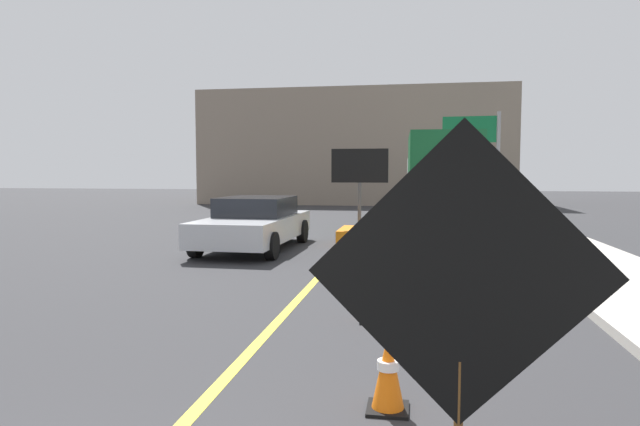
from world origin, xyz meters
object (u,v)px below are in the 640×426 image
Objects in this scene: traffic_cone_mid_lane at (374,297)px; traffic_cone_curbside at (370,246)px; box_truck at (440,178)px; traffic_cone_near_sign at (388,371)px; highway_guide_sign at (482,144)px; arrow_board_trailer at (359,227)px; traffic_cone_far_lane at (377,267)px; pickup_car at (255,223)px; roadwork_sign at (461,283)px.

traffic_cone_mid_lane is 1.14× the size of traffic_cone_curbside.
traffic_cone_near_sign is at bearing -93.98° from box_truck.
highway_guide_sign is 24.13m from traffic_cone_near_sign.
arrow_board_trailer is 5.70m from box_truck.
traffic_cone_mid_lane is 5.51m from traffic_cone_curbside.
traffic_cone_far_lane is (-0.46, 5.33, -0.02)m from traffic_cone_near_sign.
traffic_cone_curbside is at bearing 95.11° from traffic_cone_mid_lane.
pickup_car is 0.98× the size of highway_guide_sign.
arrow_board_trailer reaches higher than traffic_cone_mid_lane.
highway_guide_sign is 6.90× the size of traffic_cone_mid_lane.
pickup_car is 7.43× the size of traffic_cone_far_lane.
pickup_car is 6.98× the size of traffic_cone_near_sign.
box_truck is 13.19m from traffic_cone_mid_lane.
traffic_cone_near_sign is (-3.43, -23.68, -3.08)m from highway_guide_sign.
traffic_cone_far_lane is 2.95m from traffic_cone_curbside.
box_truck reaches higher than roadwork_sign.
highway_guide_sign reaches higher than traffic_cone_mid_lane.
pickup_car is at bearing 111.84° from roadwork_sign.
arrow_board_trailer is 8.12m from traffic_cone_mid_lane.
roadwork_sign is 3.31× the size of traffic_cone_near_sign.
traffic_cone_far_lane is at bearing 97.46° from roadwork_sign.
box_truck is (0.64, 17.49, 0.34)m from roadwork_sign.
traffic_cone_near_sign is at bearing -85.02° from traffic_cone_far_lane.
box_truck is 10.46× the size of traffic_cone_far_lane.
roadwork_sign is at bearing -74.94° from traffic_cone_near_sign.
traffic_cone_near_sign is 1.07× the size of traffic_cone_far_lane.
traffic_cone_near_sign is 0.97× the size of traffic_cone_mid_lane.
roadwork_sign is 3.53× the size of traffic_cone_far_lane.
traffic_cone_near_sign is (3.99, -9.39, -0.35)m from pickup_car.
traffic_cone_near_sign is (1.34, -10.82, -0.13)m from arrow_board_trailer.
highway_guide_sign is at bearing 74.60° from traffic_cone_curbside.
traffic_cone_mid_lane is (-3.76, -20.92, -3.07)m from highway_guide_sign.
roadwork_sign is at bearing -68.16° from pickup_car.
box_truck is 9.54× the size of traffic_cone_mid_lane.
traffic_cone_mid_lane is at bearing -82.86° from arrow_board_trailer.
traffic_cone_curbside is (-0.82, 8.25, -0.03)m from traffic_cone_near_sign.
pickup_car is 7.58m from traffic_cone_mid_lane.
traffic_cone_near_sign is 5.35m from traffic_cone_far_lane.
roadwork_sign reaches higher than traffic_cone_far_lane.
pickup_car is at bearing -117.43° from highway_guide_sign.
traffic_cone_mid_lane is (-0.33, 2.77, 0.01)m from traffic_cone_near_sign.
roadwork_sign reaches higher than traffic_cone_curbside.
arrow_board_trailer is at bearing 97.14° from traffic_cone_mid_lane.
arrow_board_trailer is at bearing 101.42° from traffic_cone_curbside.
arrow_board_trailer reaches higher than roadwork_sign.
pickup_car is 3.39m from traffic_cone_curbside.
traffic_cone_near_sign is at bearing 105.06° from roadwork_sign.
roadwork_sign is at bearing -92.11° from box_truck.
highway_guide_sign is at bearing 73.52° from box_truck.
traffic_cone_mid_lane reaches higher than traffic_cone_far_lane.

